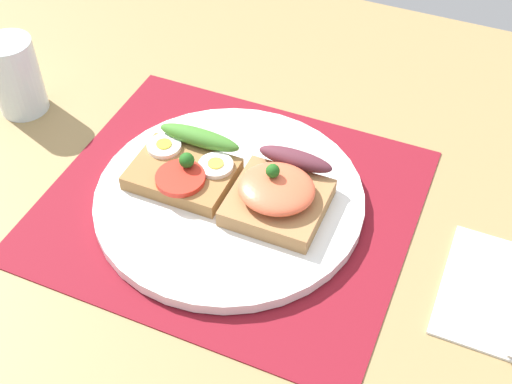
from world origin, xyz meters
The scene contains 6 objects.
ground_plane centered at (0.00, 0.00, -1.60)cm, with size 120.00×90.00×3.20cm, color #96794B.
placemat centered at (0.00, 0.00, 0.15)cm, with size 37.42×32.89×0.30cm, color maroon.
plate centered at (0.00, 0.00, 0.93)cm, with size 27.93×27.93×1.27cm, color white.
sandwich_egg_tomato centered at (-5.29, 0.66, 2.90)cm, with size 10.58×9.39×3.84cm.
sandwich_salmon centered at (5.28, 0.35, 3.45)cm, with size 9.39×10.48×5.31cm.
drinking_glass centered at (-29.45, 4.81, 4.67)cm, with size 5.67×5.67×9.34cm, color silver.
Camera 1 is at (21.35, -42.95, 51.55)cm, focal length 47.15 mm.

